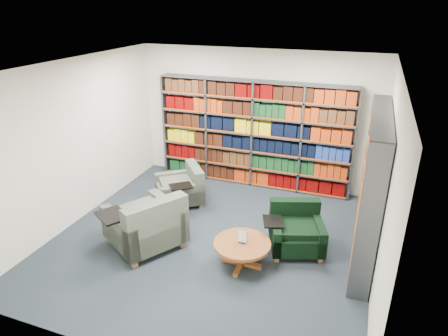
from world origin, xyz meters
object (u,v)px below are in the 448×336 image
(coffee_table, at_px, (242,247))
(chair_teal_left, at_px, (183,188))
(chair_teal_front, at_px, (148,227))
(chair_green_right, at_px, (296,231))

(coffee_table, bearing_deg, chair_teal_left, 137.82)
(chair_teal_left, relative_size, coffee_table, 1.35)
(chair_teal_left, xyz_separation_m, chair_teal_front, (0.14, -1.58, 0.08))
(coffee_table, bearing_deg, chair_teal_front, -177.89)
(chair_teal_left, bearing_deg, chair_teal_front, -84.97)
(chair_teal_left, height_order, chair_teal_front, chair_teal_front)
(chair_teal_front, distance_m, coffee_table, 1.55)
(chair_green_right, height_order, coffee_table, chair_green_right)
(chair_green_right, xyz_separation_m, chair_teal_front, (-2.19, -0.82, 0.08))
(chair_green_right, height_order, chair_teal_front, chair_teal_front)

